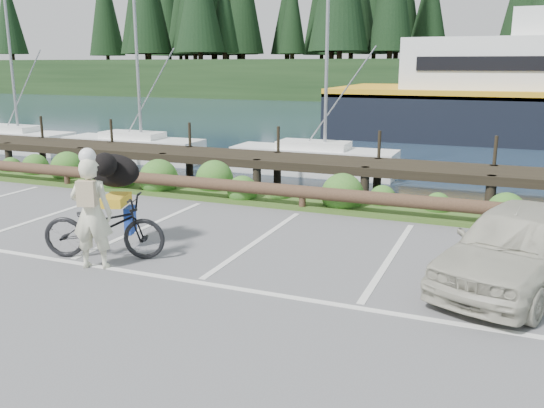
# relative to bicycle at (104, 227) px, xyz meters

# --- Properties ---
(ground) EXTENTS (72.00, 72.00, 0.00)m
(ground) POSITION_rel_bicycle_xyz_m (2.12, -0.04, -0.57)
(ground) COLOR #565659
(harbor_backdrop) EXTENTS (170.00, 160.00, 30.00)m
(harbor_backdrop) POSITION_rel_bicycle_xyz_m (2.50, 78.47, -0.57)
(harbor_backdrop) COLOR #1A2B3E
(harbor_backdrop) RESTS_ON ground
(vegetation_strip) EXTENTS (34.00, 1.60, 0.10)m
(vegetation_strip) POSITION_rel_bicycle_xyz_m (2.12, 5.26, -0.52)
(vegetation_strip) COLOR #3D5B21
(vegetation_strip) RESTS_ON ground
(log_rail) EXTENTS (32.00, 0.30, 0.60)m
(log_rail) POSITION_rel_bicycle_xyz_m (2.12, 4.56, -0.57)
(log_rail) COLOR #443021
(log_rail) RESTS_ON ground
(bicycle) EXTENTS (2.31, 1.42, 1.15)m
(bicycle) POSITION_rel_bicycle_xyz_m (0.00, 0.00, 0.00)
(bicycle) COLOR black
(bicycle) RESTS_ON ground
(cyclist) EXTENTS (0.80, 0.65, 1.89)m
(cyclist) POSITION_rel_bicycle_xyz_m (0.16, -0.48, 0.37)
(cyclist) COLOR beige
(cyclist) RESTS_ON ground
(dog) EXTENTS (0.84, 1.18, 0.62)m
(dog) POSITION_rel_bicycle_xyz_m (-0.22, 0.66, 0.88)
(dog) COLOR black
(dog) RESTS_ON bicycle
(parked_car) EXTENTS (2.74, 4.14, 1.31)m
(parked_car) POSITION_rel_bicycle_xyz_m (6.76, 1.30, 0.08)
(parked_car) COLOR #B4B19E
(parked_car) RESTS_ON ground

